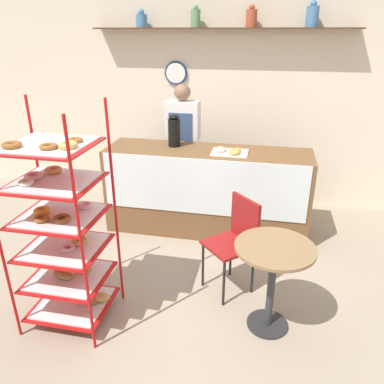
# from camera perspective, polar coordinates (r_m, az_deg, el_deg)

# --- Properties ---
(ground_plane) EXTENTS (14.00, 14.00, 0.00)m
(ground_plane) POSITION_cam_1_polar(r_m,az_deg,el_deg) (3.53, -1.57, -15.59)
(ground_plane) COLOR gray
(back_wall) EXTENTS (10.00, 0.30, 2.70)m
(back_wall) POSITION_cam_1_polar(r_m,az_deg,el_deg) (5.08, 4.39, 13.69)
(back_wall) COLOR beige
(back_wall) RESTS_ON ground_plane
(display_counter) EXTENTS (2.31, 0.64, 0.99)m
(display_counter) POSITION_cam_1_polar(r_m,az_deg,el_deg) (4.37, 2.26, 0.18)
(display_counter) COLOR brown
(display_counter) RESTS_ON ground_plane
(pastry_rack) EXTENTS (0.66, 0.60, 1.78)m
(pastry_rack) POSITION_cam_1_polar(r_m,az_deg,el_deg) (3.03, -19.08, -5.68)
(pastry_rack) COLOR #B71414
(pastry_rack) RESTS_ON ground_plane
(person_worker) EXTENTS (0.41, 0.23, 1.64)m
(person_worker) POSITION_cam_1_polar(r_m,az_deg,el_deg) (4.76, -1.41, 7.25)
(person_worker) COLOR #282833
(person_worker) RESTS_ON ground_plane
(cafe_table) EXTENTS (0.61, 0.61, 0.75)m
(cafe_table) POSITION_cam_1_polar(r_m,az_deg,el_deg) (2.97, 12.23, -11.29)
(cafe_table) COLOR #262628
(cafe_table) RESTS_ON ground_plane
(cafe_chair) EXTENTS (0.54, 0.54, 0.89)m
(cafe_chair) POSITION_cam_1_polar(r_m,az_deg,el_deg) (3.37, 6.78, -6.57)
(cafe_chair) COLOR black
(cafe_chair) RESTS_ON ground_plane
(coffee_carafe) EXTENTS (0.14, 0.14, 0.37)m
(coffee_carafe) POSITION_cam_1_polar(r_m,az_deg,el_deg) (4.32, -2.73, 9.29)
(coffee_carafe) COLOR black
(coffee_carafe) RESTS_ON display_counter
(donut_tray_counter) EXTENTS (0.39, 0.30, 0.05)m
(donut_tray_counter) POSITION_cam_1_polar(r_m,az_deg,el_deg) (4.11, 5.61, 6.21)
(donut_tray_counter) COLOR white
(donut_tray_counter) RESTS_ON display_counter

